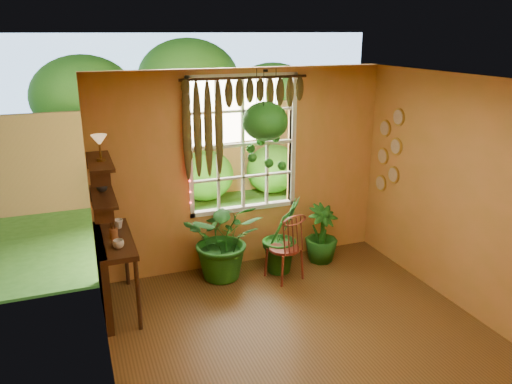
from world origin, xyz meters
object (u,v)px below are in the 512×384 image
(potted_plant_mid, at_px, (282,235))
(hanging_basket, at_px, (265,128))
(windsor_chair, at_px, (286,257))
(potted_plant_left, at_px, (224,238))
(counter_ledge, at_px, (107,267))

(potted_plant_mid, xyz_separation_m, hanging_basket, (-0.20, 0.15, 1.44))
(windsor_chair, xyz_separation_m, potted_plant_left, (-0.74, 0.33, 0.25))
(windsor_chair, bearing_deg, potted_plant_mid, 60.92)
(counter_ledge, xyz_separation_m, hanging_basket, (2.10, 0.36, 1.42))
(counter_ledge, relative_size, potted_plant_mid, 1.14)
(potted_plant_left, distance_m, hanging_basket, 1.53)
(counter_ledge, distance_m, potted_plant_mid, 2.31)
(counter_ledge, distance_m, potted_plant_left, 1.54)
(counter_ledge, relative_size, windsor_chair, 1.11)
(potted_plant_left, xyz_separation_m, hanging_basket, (0.59, 0.06, 1.41))
(potted_plant_mid, bearing_deg, potted_plant_left, 173.86)
(windsor_chair, distance_m, potted_plant_mid, 0.33)
(potted_plant_mid, bearing_deg, windsor_chair, -102.92)
(windsor_chair, height_order, potted_plant_mid, windsor_chair)
(windsor_chair, xyz_separation_m, potted_plant_mid, (0.06, 0.24, 0.21))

